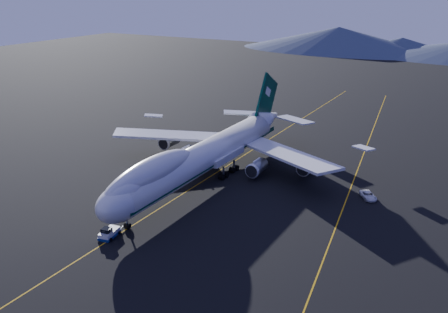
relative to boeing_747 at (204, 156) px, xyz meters
The scene contains 6 objects.
ground 5.81m from the boeing_747, 90.00° to the right, with size 500.00×500.00×0.00m, color black.
taxiway_line_main 5.80m from the boeing_747, 90.00° to the right, with size 0.25×220.00×0.01m, color #CC950C.
taxiway_line_side 32.14m from the boeing_747, 18.38° to the left, with size 0.25×200.00×0.01m, color #CC950C.
boeing_747 is the anchor object (origin of this frame).
pushback_tug 30.88m from the boeing_747, 91.45° to the right, with size 3.03×4.59×1.87m.
service_van 35.62m from the boeing_747, 12.86° to the left, with size 2.27×4.92×1.37m, color white.
Camera 1 is at (54.27, -87.95, 41.90)m, focal length 40.00 mm.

